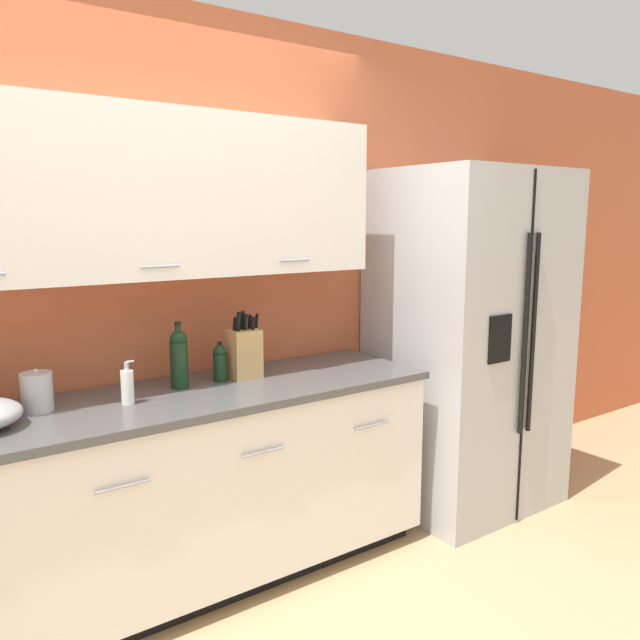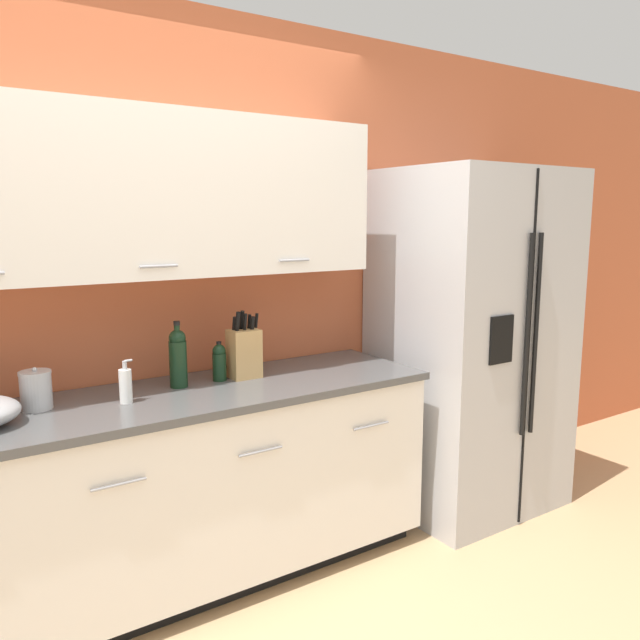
% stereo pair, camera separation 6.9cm
% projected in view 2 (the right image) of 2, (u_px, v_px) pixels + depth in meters
% --- Properties ---
extents(wall_back, '(10.00, 0.39, 2.60)m').
position_uv_depth(wall_back, '(139.00, 267.00, 2.80)').
color(wall_back, '#BC5B38').
rests_on(wall_back, ground_plane).
extents(counter_unit, '(2.44, 0.64, 0.90)m').
position_uv_depth(counter_unit, '(167.00, 493.00, 2.71)').
color(counter_unit, black).
rests_on(counter_unit, ground_plane).
extents(refrigerator, '(0.95, 0.81, 1.90)m').
position_uv_depth(refrigerator, '(471.00, 341.00, 3.53)').
color(refrigerator, '#B2B2B5').
rests_on(refrigerator, ground_plane).
extents(knife_block, '(0.15, 0.11, 0.32)m').
position_uv_depth(knife_block, '(244.00, 352.00, 2.91)').
color(knife_block, tan).
rests_on(knife_block, counter_unit).
extents(wine_bottle, '(0.08, 0.08, 0.30)m').
position_uv_depth(wine_bottle, '(178.00, 357.00, 2.74)').
color(wine_bottle, black).
rests_on(wine_bottle, counter_unit).
extents(soap_dispenser, '(0.06, 0.05, 0.18)m').
position_uv_depth(soap_dispenser, '(126.00, 385.00, 2.52)').
color(soap_dispenser, white).
rests_on(soap_dispenser, counter_unit).
extents(oil_bottle, '(0.06, 0.06, 0.18)m').
position_uv_depth(oil_bottle, '(219.00, 362.00, 2.86)').
color(oil_bottle, black).
rests_on(oil_bottle, counter_unit).
extents(steel_canister, '(0.12, 0.12, 0.17)m').
position_uv_depth(steel_canister, '(36.00, 390.00, 2.43)').
color(steel_canister, '#B7B7BA').
rests_on(steel_canister, counter_unit).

